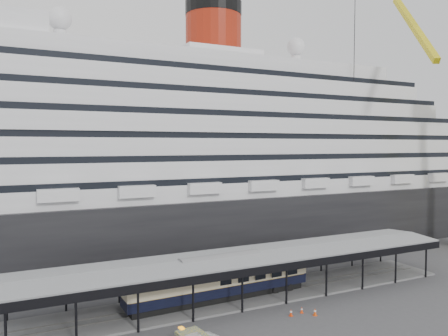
{
  "coord_description": "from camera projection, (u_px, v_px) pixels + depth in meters",
  "views": [
    {
      "loc": [
        -25.27,
        -40.23,
        18.26
      ],
      "look_at": [
        -1.64,
        8.0,
        15.45
      ],
      "focal_mm": 35.0,
      "sensor_mm": 36.0,
      "label": 1
    }
  ],
  "objects": [
    {
      "name": "platform_canopy",
      "position": [
        247.0,
        277.0,
        52.5
      ],
      "size": [
        56.0,
        9.18,
        5.3
      ],
      "color": "slate",
      "rests_on": "ground"
    },
    {
      "name": "traffic_cone_mid",
      "position": [
        315.0,
        312.0,
        46.74
      ],
      "size": [
        0.51,
        0.51,
        0.82
      ],
      "rotation": [
        0.0,
        0.0,
        -0.23
      ],
      "color": "#E0480C",
      "rests_on": "ground"
    },
    {
      "name": "traffic_cone_left",
      "position": [
        291.0,
        313.0,
        46.59
      ],
      "size": [
        0.52,
        0.52,
        0.78
      ],
      "rotation": [
        0.0,
        0.0,
        0.41
      ],
      "color": "red",
      "rests_on": "ground"
    },
    {
      "name": "cruise_ship",
      "position": [
        172.0,
        145.0,
        75.89
      ],
      "size": [
        130.0,
        30.0,
        43.9
      ],
      "color": "black",
      "rests_on": "ground"
    },
    {
      "name": "pullman_carriage",
      "position": [
        220.0,
        278.0,
        50.9
      ],
      "size": [
        22.95,
        3.74,
        22.44
      ],
      "rotation": [
        0.0,
        0.0,
        0.03
      ],
      "color": "black",
      "rests_on": "ground"
    },
    {
      "name": "ground",
      "position": [
        269.0,
        311.0,
        48.14
      ],
      "size": [
        200.0,
        200.0,
        0.0
      ],
      "primitive_type": "plane",
      "color": "#3E3E41",
      "rests_on": "ground"
    },
    {
      "name": "traffic_cone_right",
      "position": [
        302.0,
        310.0,
        47.47
      ],
      "size": [
        0.43,
        0.43,
        0.67
      ],
      "rotation": [
        0.0,
        0.0,
        -0.31
      ],
      "color": "#ED3F0D",
      "rests_on": "ground"
    }
  ]
}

